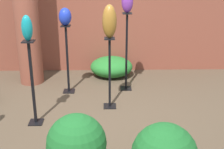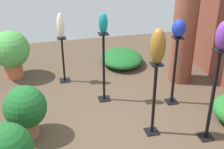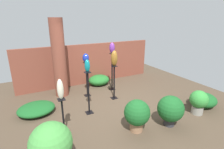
{
  "view_description": "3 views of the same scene",
  "coord_description": "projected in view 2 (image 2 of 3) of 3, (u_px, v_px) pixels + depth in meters",
  "views": [
    {
      "loc": [
        0.13,
        -4.03,
        2.28
      ],
      "look_at": [
        0.22,
        0.05,
        0.74
      ],
      "focal_mm": 50.0,
      "sensor_mm": 36.0,
      "label": 1
    },
    {
      "loc": [
        3.76,
        -0.92,
        2.93
      ],
      "look_at": [
        -0.2,
        0.01,
        0.85
      ],
      "focal_mm": 50.0,
      "sensor_mm": 36.0,
      "label": 2
    },
    {
      "loc": [
        -2.4,
        -4.21,
        2.63
      ],
      "look_at": [
        -0.17,
        0.01,
        1.06
      ],
      "focal_mm": 28.0,
      "sensor_mm": 36.0,
      "label": 3
    }
  ],
  "objects": [
    {
      "name": "potted_plant_back_center",
      "position": [
        25.0,
        109.0,
        4.46
      ],
      "size": [
        0.62,
        0.62,
        0.8
      ],
      "color": "#936B4C",
      "rests_on": "ground"
    },
    {
      "name": "potted_plant_walkway_edge",
      "position": [
        11.0,
        51.0,
        6.09
      ],
      "size": [
        0.73,
        0.73,
        0.96
      ],
      "color": "#B25B38",
      "rests_on": "ground"
    },
    {
      "name": "art_vase_violet",
      "position": [
        223.0,
        36.0,
        3.88
      ],
      "size": [
        0.2,
        0.19,
        0.38
      ],
      "primitive_type": "ellipsoid",
      "color": "#6B2D8C",
      "rests_on": "pedestal_violet"
    },
    {
      "name": "art_vase_cobalt",
      "position": [
        179.0,
        28.0,
        4.86
      ],
      "size": [
        0.21,
        0.22,
        0.29
      ],
      "primitive_type": "ellipsoid",
      "color": "#192D9E",
      "rests_on": "pedestal_cobalt"
    },
    {
      "name": "pedestal_cobalt",
      "position": [
        174.0,
        74.0,
        5.23
      ],
      "size": [
        0.2,
        0.2,
        1.21
      ],
      "color": "black",
      "rests_on": "ground"
    },
    {
      "name": "ground_plane",
      "position": [
        115.0,
        129.0,
        4.78
      ],
      "size": [
        8.0,
        8.0,
        0.0
      ],
      "primitive_type": "plane",
      "color": "#4C3D2D"
    },
    {
      "name": "art_vase_teal",
      "position": [
        103.0,
        23.0,
        4.92
      ],
      "size": [
        0.15,
        0.15,
        0.34
      ],
      "primitive_type": "ellipsoid",
      "color": "#0F727A",
      "rests_on": "pedestal_teal"
    },
    {
      "name": "art_vase_ivory",
      "position": [
        61.0,
        26.0,
        5.66
      ],
      "size": [
        0.14,
        0.14,
        0.47
      ],
      "primitive_type": "ellipsoid",
      "color": "beige",
      "rests_on": "pedestal_ivory"
    },
    {
      "name": "pedestal_ivory",
      "position": [
        63.0,
        62.0,
        6.0
      ],
      "size": [
        0.2,
        0.2,
        0.9
      ],
      "color": "black",
      "rests_on": "ground"
    },
    {
      "name": "foliage_bed_west",
      "position": [
        122.0,
        58.0,
        6.8
      ],
      "size": [
        1.02,
        0.9,
        0.29
      ],
      "primitive_type": "ellipsoid",
      "color": "#195923",
      "rests_on": "ground"
    },
    {
      "name": "art_vase_bronze",
      "position": [
        158.0,
        46.0,
        4.09
      ],
      "size": [
        0.21,
        0.21,
        0.5
      ],
      "primitive_type": "ellipsoid",
      "color": "brown",
      "rests_on": "pedestal_bronze"
    },
    {
      "name": "pedestal_bronze",
      "position": [
        154.0,
        103.0,
        4.48
      ],
      "size": [
        0.2,
        0.2,
        1.14
      ],
      "color": "black",
      "rests_on": "ground"
    },
    {
      "name": "brick_pillar",
      "position": [
        186.0,
        15.0,
        5.64
      ],
      "size": [
        0.44,
        0.44,
        2.63
      ],
      "primitive_type": "cylinder",
      "color": "brown",
      "rests_on": "ground"
    },
    {
      "name": "pedestal_teal",
      "position": [
        104.0,
        71.0,
        5.3
      ],
      "size": [
        0.2,
        0.2,
        1.24
      ],
      "color": "black",
      "rests_on": "ground"
    },
    {
      "name": "pedestal_violet",
      "position": [
        212.0,
        100.0,
        4.31
      ],
      "size": [
        0.2,
        0.2,
        1.4
      ],
      "color": "black",
      "rests_on": "ground"
    }
  ]
}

